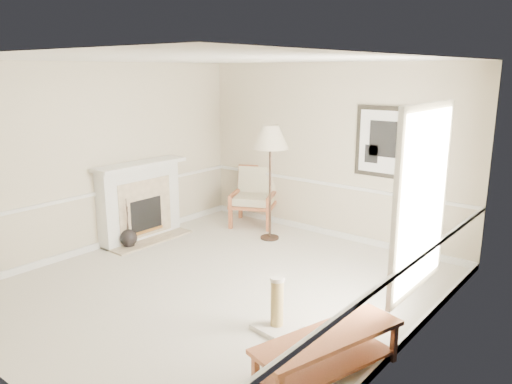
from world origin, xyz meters
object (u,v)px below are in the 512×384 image
at_px(floor_lamp, 270,140).
at_px(bench, 329,349).
at_px(scratching_post, 277,313).
at_px(armchair, 255,193).
at_px(floor_vase, 129,238).

bearing_deg(floor_lamp, bench, -44.80).
bearing_deg(floor_lamp, scratching_post, -51.22).
xyz_separation_m(armchair, floor_lamp, (0.77, -0.57, 1.11)).
bearing_deg(bench, floor_lamp, 135.20).
distance_m(floor_vase, bench, 4.42).
relative_size(floor_lamp, scratching_post, 3.11).
xyz_separation_m(floor_lamp, scratching_post, (1.90, -2.37, -1.48)).
distance_m(floor_vase, scratching_post, 3.46).
distance_m(armchair, bench, 4.90).
relative_size(armchair, scratching_post, 1.77).
height_order(floor_lamp, scratching_post, floor_lamp).
bearing_deg(scratching_post, armchair, 132.37).
distance_m(floor_lamp, bench, 4.17).
relative_size(floor_lamp, bench, 1.20).
height_order(floor_vase, scratching_post, floor_vase).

